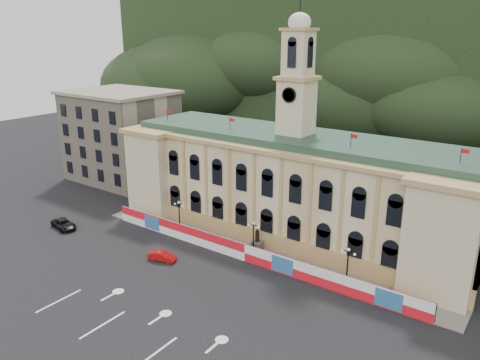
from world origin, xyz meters
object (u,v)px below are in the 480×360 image
Objects in this scene: lamp_center at (253,236)px; red_sedan at (162,256)px; black_suv at (64,224)px; statue at (257,245)px.

lamp_center is 1.21× the size of red_sedan.
lamp_center is 12.92m from red_sedan.
lamp_center is at bearing -61.78° from black_suv.
black_suv is (-20.65, -1.33, 0.06)m from red_sedan.
lamp_center is at bearing -62.78° from red_sedan.
red_sedan is (-9.35, -8.59, -2.41)m from lamp_center.
statue reaches higher than black_suv.
statue is at bearing -60.07° from black_suv.
statue is 0.88× the size of red_sedan.
red_sedan is at bearing -76.39° from black_suv.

